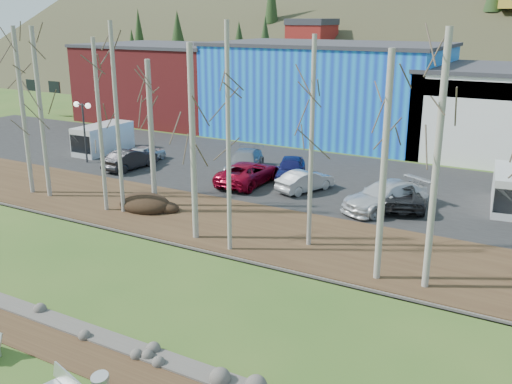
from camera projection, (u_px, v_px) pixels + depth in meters
The scene contains 30 objects.
ground at pixel (6, 378), 17.23m from camera, with size 200.00×200.00×0.00m, color #32541C.
dirt_strip at pixel (60, 345), 18.97m from camera, with size 80.00×1.80×0.03m, color #382616.
near_bank_rocks at pixel (82, 331), 19.80m from camera, with size 80.00×0.80×0.50m, color #47423D, non-canonical shape.
river at pixel (157, 285), 23.21m from camera, with size 80.00×8.00×0.90m, color #112333, non-canonical shape.
far_bank_rocks at pixel (213, 251), 26.62m from camera, with size 80.00×0.80×0.46m, color #47423D, non-canonical shape.
far_bank at pixel (248, 228), 29.26m from camera, with size 80.00×7.00×0.15m, color #382616.
parking_lot at pixel (327, 180), 37.98m from camera, with size 80.00×14.00×0.14m, color black.
building_brick at pixel (168, 82), 59.81m from camera, with size 16.32×12.24×7.80m.
building_blue at pixel (328, 90), 51.25m from camera, with size 20.40×12.24×8.30m.
dirt_mound at pixel (145, 203), 31.94m from camera, with size 3.20×2.26×0.63m, color black.
birch_0 at pixel (23, 112), 33.58m from camera, with size 0.26×0.26×9.84m.
birch_1 at pixel (117, 120), 30.08m from camera, with size 0.22×0.22×10.15m.
birch_2 at pixel (151, 135), 31.41m from camera, with size 0.30×0.30×8.16m.
birch_3 at pixel (100, 127), 30.46m from camera, with size 0.22×0.22×9.33m.
birch_4 at pixel (193, 144), 26.51m from camera, with size 0.29×0.29×9.25m.
birch_5 at pixel (311, 145), 25.56m from camera, with size 0.21×0.21×9.62m.
birch_6 at pixel (228, 141), 24.96m from camera, with size 0.20×0.20×10.21m.
birch_7 at pixel (384, 170), 22.19m from camera, with size 0.27×0.27×9.22m.
birch_8 at pixel (436, 165), 21.32m from camera, with size 0.27×0.27×10.01m.
birch_10 at pixel (41, 114), 32.86m from camera, with size 0.26×0.26×9.84m.
street_lamp at pixel (83, 115), 41.16m from camera, with size 1.69×0.55×4.45m.
car_0 at pixel (145, 154), 42.08m from camera, with size 1.52×3.79×1.29m, color silver.
car_1 at pixel (130, 159), 40.21m from camera, with size 1.49×4.26×1.40m, color black.
car_2 at pixel (248, 173), 36.52m from camera, with size 2.44×5.29×1.47m, color maroon.
car_3 at pixel (245, 162), 39.32m from camera, with size 2.09×5.13×1.49m, color gray.
car_4 at pixel (291, 168), 37.59m from camera, with size 1.76×4.37×1.49m, color #161853.
car_5 at pixel (305, 181), 35.07m from camera, with size 1.37×3.94×1.30m, color #B8B7BA.
car_6 at pixel (400, 194), 32.35m from camera, with size 2.36×5.13×1.42m, color #252427.
car_7 at pixel (385, 196), 31.61m from camera, with size 2.20×5.40×1.57m, color silver.
van_grey at pixel (101, 139), 44.92m from camera, with size 2.24×5.08×2.20m.
Camera 1 is at (13.90, -9.13, 10.47)m, focal length 40.00 mm.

